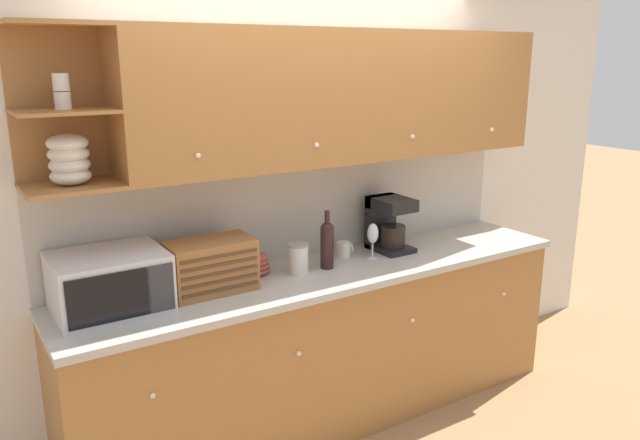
% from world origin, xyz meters
% --- Properties ---
extents(ground_plane, '(24.00, 24.00, 0.00)m').
position_xyz_m(ground_plane, '(0.00, 0.00, 0.00)').
color(ground_plane, '#9E754C').
extents(wall_back, '(5.45, 0.06, 2.60)m').
position_xyz_m(wall_back, '(0.00, 0.03, 1.30)').
color(wall_back, silver).
rests_on(wall_back, ground_plane).
extents(counter_unit, '(3.07, 0.63, 0.96)m').
position_xyz_m(counter_unit, '(-0.00, -0.30, 0.48)').
color(counter_unit, '#A36B38').
rests_on(counter_unit, ground_plane).
extents(backsplash_panel, '(3.05, 0.01, 0.59)m').
position_xyz_m(backsplash_panel, '(0.00, -0.01, 1.25)').
color(backsplash_panel, '#B7B2A8').
rests_on(backsplash_panel, counter_unit).
extents(upper_cabinets, '(3.05, 0.37, 0.73)m').
position_xyz_m(upper_cabinets, '(0.16, -0.18, 1.91)').
color(upper_cabinets, '#A36B38').
rests_on(upper_cabinets, backsplash_panel).
extents(microwave, '(0.51, 0.42, 0.28)m').
position_xyz_m(microwave, '(-1.20, -0.24, 1.10)').
color(microwave, silver).
rests_on(microwave, counter_unit).
extents(bread_box, '(0.44, 0.25, 0.27)m').
position_xyz_m(bread_box, '(-0.70, -0.26, 1.09)').
color(bread_box, '#996033').
rests_on(bread_box, counter_unit).
extents(bowl_stack_on_counter, '(0.15, 0.15, 0.12)m').
position_xyz_m(bowl_stack_on_counter, '(-0.38, -0.15, 1.01)').
color(bowl_stack_on_counter, '#9E473D').
rests_on(bowl_stack_on_counter, counter_unit).
extents(storage_canister, '(0.11, 0.11, 0.17)m').
position_xyz_m(storage_canister, '(-0.18, -0.27, 1.04)').
color(storage_canister, silver).
rests_on(storage_canister, counter_unit).
extents(wine_bottle, '(0.08, 0.08, 0.34)m').
position_xyz_m(wine_bottle, '(-0.00, -0.28, 1.11)').
color(wine_bottle, black).
rests_on(wine_bottle, counter_unit).
extents(mug, '(0.10, 0.09, 0.09)m').
position_xyz_m(mug, '(0.20, -0.16, 1.00)').
color(mug, silver).
rests_on(mug, counter_unit).
extents(wine_glass, '(0.07, 0.07, 0.21)m').
position_xyz_m(wine_glass, '(0.33, -0.27, 1.10)').
color(wine_glass, silver).
rests_on(wine_glass, counter_unit).
extents(coffee_maker, '(0.21, 0.27, 0.33)m').
position_xyz_m(coffee_maker, '(0.52, -0.19, 1.13)').
color(coffee_maker, black).
rests_on(coffee_maker, counter_unit).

